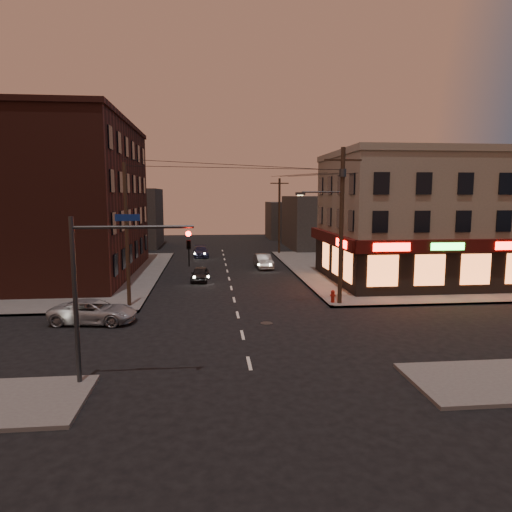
{
  "coord_description": "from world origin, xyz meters",
  "views": [
    {
      "loc": [
        -1.61,
        -22.7,
        7.18
      ],
      "look_at": [
        1.39,
        6.74,
        3.2
      ],
      "focal_mm": 32.0,
      "sensor_mm": 36.0,
      "label": 1
    }
  ],
  "objects": [
    {
      "name": "brick_apartment",
      "position": [
        -14.5,
        19.0,
        6.65
      ],
      "size": [
        12.0,
        20.0,
        13.0
      ],
      "primitive_type": "cube",
      "color": "#411B15",
      "rests_on": "sidewalk_nw"
    },
    {
      "name": "utility_pole_west",
      "position": [
        -6.8,
        6.5,
        4.65
      ],
      "size": [
        0.24,
        0.24,
        9.0
      ],
      "primitive_type": "cylinder",
      "color": "#382619",
      "rests_on": "sidewalk_nw"
    },
    {
      "name": "traffic_signal",
      "position": [
        -5.57,
        -5.6,
        4.16
      ],
      "size": [
        4.49,
        0.32,
        6.47
      ],
      "color": "#333538",
      "rests_on": "ground"
    },
    {
      "name": "bg_building_nw",
      "position": [
        -13.0,
        42.0,
        4.0
      ],
      "size": [
        9.0,
        10.0,
        8.0
      ],
      "primitive_type": "cube",
      "color": "#3F3D3A",
      "rests_on": "ground"
    },
    {
      "name": "sedan_far",
      "position": [
        -2.66,
        30.34,
        0.61
      ],
      "size": [
        1.93,
        4.3,
        1.22
      ],
      "primitive_type": "imported",
      "rotation": [
        0.0,
        0.0,
        0.05
      ],
      "color": "#1C1C38",
      "rests_on": "ground"
    },
    {
      "name": "sidewalk_nw",
      "position": [
        -18.0,
        19.0,
        0.07
      ],
      "size": [
        24.0,
        28.0,
        0.15
      ],
      "primitive_type": "cube",
      "color": "#514F4C",
      "rests_on": "ground"
    },
    {
      "name": "utility_pole_main",
      "position": [
        6.68,
        5.8,
        5.76
      ],
      "size": [
        4.2,
        0.44,
        10.0
      ],
      "color": "#382619",
      "rests_on": "sidewalk_ne"
    },
    {
      "name": "pizza_building",
      "position": [
        15.93,
        13.43,
        5.35
      ],
      "size": [
        15.85,
        12.85,
        10.5
      ],
      "color": "gray",
      "rests_on": "sidewalk_ne"
    },
    {
      "name": "sedan_mid",
      "position": [
        3.61,
        21.51,
        0.68
      ],
      "size": [
        1.69,
        4.22,
        1.37
      ],
      "primitive_type": "imported",
      "rotation": [
        0.0,
        0.0,
        0.06
      ],
      "color": "#625F5B",
      "rests_on": "ground"
    },
    {
      "name": "bg_building_ne_a",
      "position": [
        14.0,
        38.0,
        3.5
      ],
      "size": [
        10.0,
        12.0,
        7.0
      ],
      "primitive_type": "cube",
      "color": "#3F3D3A",
      "rests_on": "ground"
    },
    {
      "name": "sidewalk_ne",
      "position": [
        18.0,
        19.0,
        0.07
      ],
      "size": [
        24.0,
        28.0,
        0.15
      ],
      "primitive_type": "cube",
      "color": "#514F4C",
      "rests_on": "ground"
    },
    {
      "name": "sedan_near",
      "position": [
        -2.47,
        15.21,
        0.59
      ],
      "size": [
        1.65,
        3.55,
        1.18
      ],
      "primitive_type": "imported",
      "rotation": [
        0.0,
        0.0,
        -0.08
      ],
      "color": "black",
      "rests_on": "ground"
    },
    {
      "name": "utility_pole_far",
      "position": [
        6.8,
        32.0,
        4.65
      ],
      "size": [
        0.26,
        0.26,
        9.0
      ],
      "primitive_type": "cylinder",
      "color": "#382619",
      "rests_on": "sidewalk_ne"
    },
    {
      "name": "ground",
      "position": [
        0.0,
        0.0,
        0.0
      ],
      "size": [
        120.0,
        120.0,
        0.0
      ],
      "primitive_type": "plane",
      "color": "black",
      "rests_on": "ground"
    },
    {
      "name": "fire_hydrant",
      "position": [
        6.4,
        6.0,
        0.6
      ],
      "size": [
        0.38,
        0.38,
        0.83
      ],
      "rotation": [
        0.0,
        0.0,
        -0.29
      ],
      "color": "maroon",
      "rests_on": "sidewalk_ne"
    },
    {
      "name": "suv_cross",
      "position": [
        -8.17,
        3.1,
        0.66
      ],
      "size": [
        4.99,
        2.8,
        1.32
      ],
      "primitive_type": "imported",
      "rotation": [
        0.0,
        0.0,
        1.44
      ],
      "color": "#999CA1",
      "rests_on": "ground"
    },
    {
      "name": "bg_building_ne_b",
      "position": [
        12.0,
        52.0,
        3.0
      ],
      "size": [
        8.0,
        8.0,
        6.0
      ],
      "primitive_type": "cube",
      "color": "#3F3D3A",
      "rests_on": "ground"
    }
  ]
}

